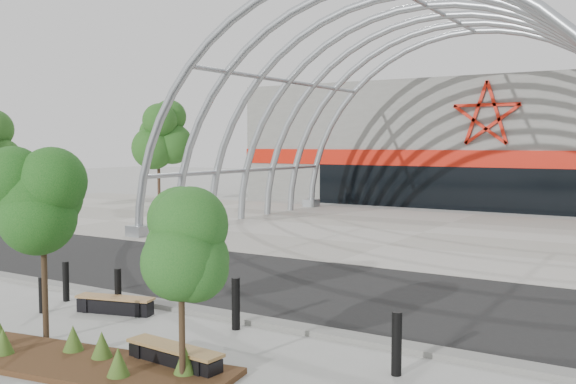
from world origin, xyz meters
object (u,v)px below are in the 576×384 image
object	(u,v)px
street_tree_0	(43,210)
bench_0	(115,305)
bench_1	(174,358)
street_tree_1	(181,250)
bollard_2	(118,289)

from	to	relation	value
street_tree_0	bench_0	xyz separation A→B (m)	(-0.39, 2.23, -2.48)
street_tree_0	bench_1	size ratio (longest dim) A/B	1.80
street_tree_1	bench_1	xyz separation A→B (m)	(-0.52, 0.38, -2.04)
street_tree_1	bench_1	bearing A→B (deg)	143.81
street_tree_0	bench_1	xyz separation A→B (m)	(3.37, 0.10, -2.47)
bench_0	bench_1	world-z (taller)	bench_1
bench_0	street_tree_0	bearing A→B (deg)	-80.18
bench_0	bollard_2	world-z (taller)	bollard_2
street_tree_1	bollard_2	world-z (taller)	street_tree_1
street_tree_0	street_tree_1	bearing A→B (deg)	-4.15
bollard_2	bench_1	bearing A→B (deg)	-31.31
bollard_2	street_tree_0	bearing A→B (deg)	-78.00
street_tree_1	bench_0	xyz separation A→B (m)	(-4.27, 2.51, -2.06)
street_tree_1	bench_0	world-z (taller)	street_tree_1
bench_0	bench_1	bearing A→B (deg)	-29.61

